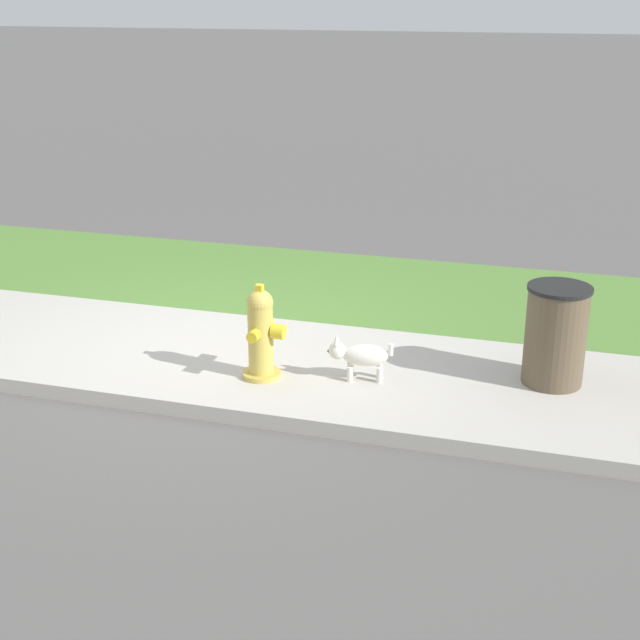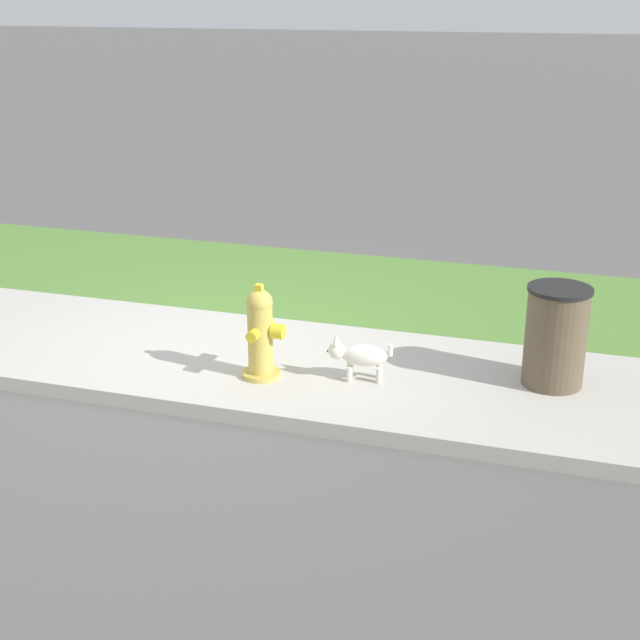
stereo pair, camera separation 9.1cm
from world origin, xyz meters
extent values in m
plane|color=#5B5956|center=(0.00, 0.00, 0.00)|extent=(120.00, 120.00, 0.00)
cube|color=#BCB7AD|center=(0.00, 0.00, 0.01)|extent=(18.00, 1.97, 0.01)
cube|color=#568438|center=(0.00, 2.14, 0.00)|extent=(18.00, 2.31, 0.01)
cube|color=#BCB7AD|center=(0.00, -1.06, 0.06)|extent=(18.00, 0.16, 0.12)
cylinder|color=gold|center=(0.59, -0.31, 0.03)|extent=(0.31, 0.31, 0.05)
cylinder|color=gold|center=(0.59, -0.31, 0.34)|extent=(0.20, 0.20, 0.58)
sphere|color=gold|center=(0.59, -0.31, 0.63)|extent=(0.21, 0.21, 0.21)
cube|color=yellow|center=(0.59, -0.31, 0.75)|extent=(0.06, 0.06, 0.06)
cylinder|color=yellow|center=(0.60, -0.16, 0.41)|extent=(0.09, 0.09, 0.09)
cylinder|color=yellow|center=(0.59, -0.45, 0.41)|extent=(0.09, 0.09, 0.09)
cylinder|color=yellow|center=(0.74, -0.31, 0.41)|extent=(0.10, 0.12, 0.12)
ellipsoid|color=silver|center=(1.40, -0.13, 0.22)|extent=(0.39, 0.24, 0.17)
sphere|color=silver|center=(1.18, -0.17, 0.25)|extent=(0.14, 0.14, 0.14)
sphere|color=black|center=(1.12, -0.19, 0.24)|extent=(0.03, 0.03, 0.03)
cone|color=silver|center=(1.18, -0.21, 0.34)|extent=(0.06, 0.06, 0.06)
cone|color=silver|center=(1.17, -0.14, 0.34)|extent=(0.06, 0.06, 0.06)
cylinder|color=silver|center=(1.29, -0.20, 0.07)|extent=(0.05, 0.05, 0.13)
cylinder|color=silver|center=(1.27, -0.10, 0.07)|extent=(0.05, 0.05, 0.13)
cylinder|color=silver|center=(1.52, -0.15, 0.07)|extent=(0.05, 0.05, 0.13)
cylinder|color=silver|center=(1.50, -0.06, 0.07)|extent=(0.05, 0.05, 0.13)
cylinder|color=silver|center=(1.59, -0.09, 0.27)|extent=(0.04, 0.04, 0.10)
cylinder|color=brown|center=(2.82, 0.23, 0.39)|extent=(0.47, 0.47, 0.77)
cylinder|color=black|center=(2.82, 0.23, 0.79)|extent=(0.49, 0.49, 0.03)
camera|label=1|loc=(2.89, -6.41, 2.92)|focal=50.00mm
camera|label=2|loc=(2.98, -6.38, 2.92)|focal=50.00mm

